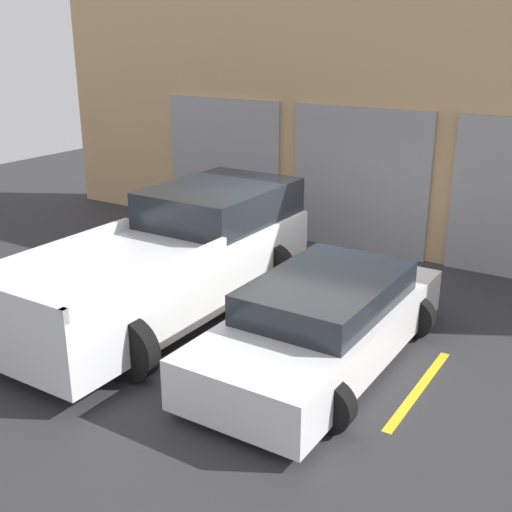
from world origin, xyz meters
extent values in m
plane|color=#2D2D30|center=(0.00, 0.00, 0.00)|extent=(28.00, 28.00, 0.00)
cube|color=tan|center=(0.00, 3.30, 2.91)|extent=(15.97, 0.60, 5.81)
cube|color=#939399|center=(-3.47, 2.96, 1.42)|extent=(2.87, 0.08, 2.85)
cube|color=#939399|center=(-0.20, 2.96, 1.42)|extent=(2.87, 0.08, 2.85)
cube|color=white|center=(-1.36, -1.67, 0.72)|extent=(1.99, 5.58, 0.96)
cube|color=#1E2328|center=(-1.36, -0.13, 1.50)|extent=(1.83, 2.51, 0.59)
cube|color=white|center=(-2.32, -2.92, 1.29)|extent=(0.08, 3.07, 0.18)
cube|color=white|center=(-0.41, -2.92, 1.29)|extent=(0.08, 3.07, 0.18)
cube|color=white|center=(-1.36, -4.42, 1.29)|extent=(1.99, 0.08, 0.18)
cylinder|color=black|center=(-2.25, 0.06, 0.43)|extent=(0.85, 0.22, 0.85)
cylinder|color=black|center=(-0.48, 0.06, 0.43)|extent=(0.85, 0.22, 0.85)
cylinder|color=black|center=(-2.25, -3.40, 0.43)|extent=(0.85, 0.22, 0.85)
cylinder|color=black|center=(-0.48, -3.40, 0.43)|extent=(0.85, 0.22, 0.85)
cube|color=white|center=(1.36, -1.67, 0.45)|extent=(1.78, 4.47, 0.63)
cube|color=#1E2328|center=(1.36, -1.55, 0.97)|extent=(1.57, 2.46, 0.41)
cylinder|color=black|center=(0.58, -0.28, 0.31)|extent=(0.61, 0.22, 0.61)
cylinder|color=black|center=(2.14, -0.28, 0.31)|extent=(0.61, 0.22, 0.61)
cylinder|color=black|center=(0.58, -3.05, 0.31)|extent=(0.61, 0.22, 0.61)
cylinder|color=black|center=(2.14, -3.05, 0.31)|extent=(0.61, 0.22, 0.61)
cube|color=gold|center=(-2.72, -1.67, 0.00)|extent=(0.12, 2.20, 0.01)
cube|color=gold|center=(0.00, -1.67, 0.00)|extent=(0.12, 2.20, 0.01)
cube|color=gold|center=(2.72, -1.67, 0.00)|extent=(0.12, 2.20, 0.01)
camera|label=1|loc=(4.75, -8.66, 4.20)|focal=45.00mm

